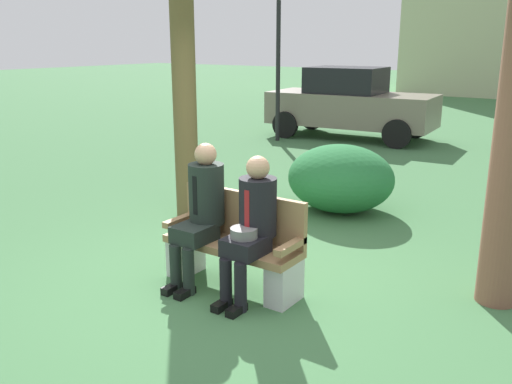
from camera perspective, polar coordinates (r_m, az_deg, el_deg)
name	(u,v)px	position (r m, az deg, el deg)	size (l,w,h in m)	color
ground_plane	(225,285)	(5.41, -3.25, -9.59)	(80.00, 80.00, 0.00)	#3F7043
park_bench	(235,246)	(5.27, -2.17, -5.59)	(1.37, 0.44, 0.90)	#99754C
seated_man_left	(201,207)	(5.26, -5.67, -1.57)	(0.34, 0.72, 1.36)	#1E2823
seated_man_right	(252,222)	(4.91, -0.43, -3.09)	(0.34, 0.72, 1.31)	black
shrub_near_bench	(341,178)	(7.66, 8.71, 1.42)	(1.47, 1.35, 0.92)	#246D37
parked_car_near	(350,103)	(13.56, 9.67, 9.01)	(4.01, 1.95, 1.68)	slate
street_lamp	(278,49)	(12.94, 2.31, 14.49)	(0.24, 0.24, 3.39)	black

